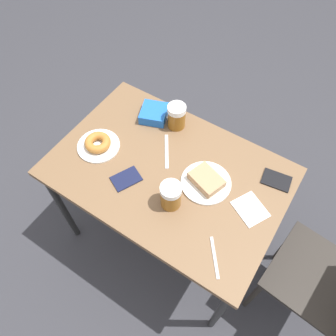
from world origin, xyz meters
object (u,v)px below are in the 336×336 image
Objects in this scene: fork at (215,257)px; passport_near_edge at (126,179)px; beer_mug_left at (177,116)px; passport_far_edge at (276,180)px; plate_with_cake at (206,181)px; plate_with_donut at (98,144)px; knife at (167,151)px; blue_pouch at (154,113)px; beer_mug_center at (171,195)px; napkin_folded at (250,209)px.

fork is 0.52m from passport_near_edge.
beer_mug_left is 0.95× the size of passport_far_edge.
plate_with_donut is (0.10, -0.53, 0.00)m from plate_with_cake.
beer_mug_left is (-0.22, -0.29, 0.05)m from plate_with_cake.
beer_mug_left is 0.75× the size of knife.
plate_with_donut is at bearing -103.42° from fork.
plate_with_donut is 0.84m from passport_far_edge.
blue_pouch is at bearing -83.10° from beer_mug_left.
beer_mug_center is 0.24m from passport_near_edge.
plate_with_cake is 1.73× the size of beer_mug_left.
passport_far_edge is 0.81× the size of blue_pouch.
plate_with_cake reaches higher than napkin_folded.
napkin_folded is (0.23, 0.52, -0.06)m from beer_mug_left.
blue_pouch is (-0.20, -0.42, 0.01)m from plate_with_cake.
passport_near_edge is at bearing 71.34° from plate_with_donut.
beer_mug_left is at bearing -126.46° from plate_with_cake.
passport_far_edge is at bearing 104.82° from knife.
beer_mug_center is 0.95× the size of passport_far_edge.
beer_mug_left is 0.44m from beer_mug_center.
beer_mug_center is 0.77× the size of blue_pouch.
beer_mug_left is 0.86× the size of passport_near_edge.
plate_with_donut is 1.49× the size of passport_far_edge.
beer_mug_center is (0.39, 0.22, 0.00)m from beer_mug_left.
plate_with_donut is at bearing -108.66° from passport_near_edge.
napkin_folded is at bearing 66.27° from beer_mug_left.
plate_with_donut is 0.75m from fork.
plate_with_donut is at bearing -62.04° from knife.
plate_with_donut reaches higher than knife.
beer_mug_center is 0.75× the size of napkin_folded.
fork is (0.27, -0.03, -0.00)m from napkin_folded.
plate_with_cake is 1.33× the size of blue_pouch.
beer_mug_left is at bearing 142.91° from plate_with_donut.
passport_near_edge is (0.01, -0.23, -0.06)m from beer_mug_center.
plate_with_cake is at bearing 64.26° from blue_pouch.
beer_mug_left is 0.56m from passport_far_edge.
passport_near_edge reaches higher than fork.
fork is at bearing 52.09° from blue_pouch.
knife is (-0.22, -0.17, -0.06)m from beer_mug_center.
knife is at bearing -102.12° from plate_with_cake.
passport_far_edge is (-0.19, 0.26, -0.01)m from plate_with_cake.
passport_far_edge is (-0.13, 0.50, 0.00)m from knife.
plate_with_cake is 0.54m from plate_with_donut.
plate_with_donut is 0.76m from napkin_folded.
beer_mug_center is 0.35m from napkin_folded.
napkin_folded is 0.27m from fork.
plate_with_donut is 1.56× the size of beer_mug_left.
beer_mug_center is 0.28m from knife.
blue_pouch is at bearing -108.28° from napkin_folded.
fork is at bearing 53.20° from knife.
plate_with_cake is 1.11× the size of plate_with_donut.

